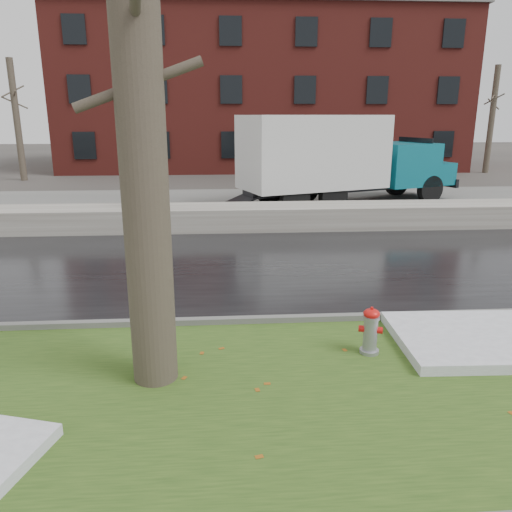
{
  "coord_description": "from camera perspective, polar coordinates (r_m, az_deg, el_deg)",
  "views": [
    {
      "loc": [
        -0.86,
        -7.1,
        3.55
      ],
      "look_at": [
        -0.24,
        1.89,
        1.0
      ],
      "focal_mm": 35.0,
      "sensor_mm": 36.0,
      "label": 1
    }
  ],
  "objects": [
    {
      "name": "ground",
      "position": [
        7.99,
        2.7,
        -10.6
      ],
      "size": [
        120.0,
        120.0,
        0.0
      ],
      "primitive_type": "plane",
      "color": "#47423D",
      "rests_on": "ground"
    },
    {
      "name": "verge",
      "position": [
        6.89,
        3.93,
        -15.06
      ],
      "size": [
        60.0,
        4.5,
        0.04
      ],
      "primitive_type": "cube",
      "color": "#284517",
      "rests_on": "ground"
    },
    {
      "name": "road",
      "position": [
        12.16,
        0.3,
        -1.1
      ],
      "size": [
        60.0,
        7.0,
        0.03
      ],
      "primitive_type": "cube",
      "color": "black",
      "rests_on": "ground"
    },
    {
      "name": "parking_lot",
      "position": [
        20.43,
        -1.46,
        5.84
      ],
      "size": [
        60.0,
        9.0,
        0.03
      ],
      "primitive_type": "cube",
      "color": "slate",
      "rests_on": "ground"
    },
    {
      "name": "curb",
      "position": [
        8.86,
        1.97,
        -7.33
      ],
      "size": [
        60.0,
        0.15,
        0.14
      ],
      "primitive_type": "cube",
      "color": "slate",
      "rests_on": "ground"
    },
    {
      "name": "snowbank",
      "position": [
        16.14,
        -0.8,
        4.46
      ],
      "size": [
        60.0,
        1.6,
        0.75
      ],
      "primitive_type": "cube",
      "color": "#AFACA0",
      "rests_on": "ground"
    },
    {
      "name": "brick_building",
      "position": [
        37.24,
        0.51,
        18.04
      ],
      "size": [
        26.0,
        12.0,
        10.0
      ],
      "primitive_type": "cube",
      "color": "maroon",
      "rests_on": "ground"
    },
    {
      "name": "bg_tree_left",
      "position": [
        31.17,
        -25.67,
        13.91
      ],
      "size": [
        1.4,
        1.62,
        6.5
      ],
      "color": "brown",
      "rests_on": "ground"
    },
    {
      "name": "bg_tree_center",
      "position": [
        33.5,
        -13.21,
        15.04
      ],
      "size": [
        1.4,
        1.62,
        6.5
      ],
      "color": "brown",
      "rests_on": "ground"
    },
    {
      "name": "bg_tree_right",
      "position": [
        35.38,
        25.34,
        14.0
      ],
      "size": [
        1.4,
        1.62,
        6.5
      ],
      "color": "brown",
      "rests_on": "ground"
    },
    {
      "name": "fire_hydrant",
      "position": [
        7.82,
        12.97,
        -8.08
      ],
      "size": [
        0.37,
        0.34,
        0.75
      ],
      "rotation": [
        0.0,
        0.0,
        -0.3
      ],
      "color": "gray",
      "rests_on": "verge"
    },
    {
      "name": "tree",
      "position": [
        6.38,
        -13.23,
        17.83
      ],
      "size": [
        1.56,
        1.85,
        7.51
      ],
      "rotation": [
        0.0,
        0.0,
        -0.25
      ],
      "color": "brown",
      "rests_on": "verge"
    },
    {
      "name": "box_truck",
      "position": [
        20.61,
        9.31,
        10.97
      ],
      "size": [
        10.65,
        5.37,
        3.57
      ],
      "rotation": [
        0.0,
        0.0,
        0.34
      ],
      "color": "black",
      "rests_on": "ground"
    },
    {
      "name": "worker",
      "position": [
        16.02,
        -12.46,
        8.79
      ],
      "size": [
        0.69,
        0.46,
        1.89
      ],
      "primitive_type": "imported",
      "rotation": [
        0.0,
        0.0,
        3.15
      ],
      "color": "black",
      "rests_on": "snowbank"
    },
    {
      "name": "snow_patch_near",
      "position": [
        8.78,
        24.13,
        -8.66
      ],
      "size": [
        2.66,
        2.08,
        0.16
      ],
      "primitive_type": "cube",
      "rotation": [
        0.0,
        0.0,
        -0.03
      ],
      "color": "white",
      "rests_on": "verge"
    }
  ]
}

